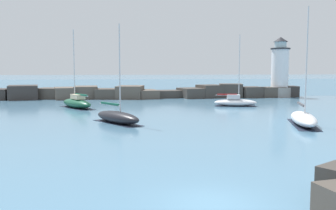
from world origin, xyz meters
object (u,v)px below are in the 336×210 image
(lighthouse, at_px, (280,72))
(sailboat_moored_0, at_px, (77,103))
(sailboat_moored_1, at_px, (303,118))
(sailboat_moored_3, at_px, (235,102))
(sailboat_moored_5, at_px, (117,117))

(lighthouse, bearing_deg, sailboat_moored_0, -156.09)
(sailboat_moored_1, height_order, sailboat_moored_3, sailboat_moored_1)
(lighthouse, distance_m, sailboat_moored_3, 20.97)
(sailboat_moored_0, height_order, sailboat_moored_5, sailboat_moored_0)
(lighthouse, xyz_separation_m, sailboat_moored_5, (-29.62, -30.72, -4.11))
(sailboat_moored_1, height_order, sailboat_moored_5, sailboat_moored_1)
(lighthouse, height_order, sailboat_moored_3, lighthouse)
(sailboat_moored_3, bearing_deg, sailboat_moored_0, 179.88)
(sailboat_moored_5, bearing_deg, sailboat_moored_3, 42.36)
(sailboat_moored_0, distance_m, sailboat_moored_3, 22.24)
(sailboat_moored_5, bearing_deg, sailboat_moored_0, 111.22)
(lighthouse, relative_size, sailboat_moored_5, 1.16)
(sailboat_moored_0, bearing_deg, lighthouse, 23.91)
(sailboat_moored_3, xyz_separation_m, sailboat_moored_5, (-16.41, -14.96, 0.01))
(sailboat_moored_3, bearing_deg, lighthouse, 50.02)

